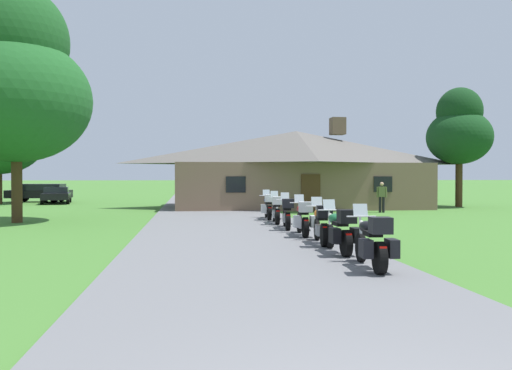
# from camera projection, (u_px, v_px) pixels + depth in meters

# --- Properties ---
(ground_plane) EXTENTS (500.00, 500.00, 0.00)m
(ground_plane) POSITION_uv_depth(u_px,v_px,m) (223.00, 220.00, 23.09)
(ground_plane) COLOR #42752D
(asphalt_driveway) EXTENTS (6.40, 80.00, 0.06)m
(asphalt_driveway) POSITION_uv_depth(u_px,v_px,m) (226.00, 223.00, 21.11)
(asphalt_driveway) COLOR slate
(asphalt_driveway) RESTS_ON ground
(motorcycle_black_nearest_to_camera) EXTENTS (0.81, 2.08, 1.30)m
(motorcycle_black_nearest_to_camera) POSITION_uv_depth(u_px,v_px,m) (373.00, 243.00, 10.39)
(motorcycle_black_nearest_to_camera) COLOR black
(motorcycle_black_nearest_to_camera) RESTS_ON asphalt_driveway
(motorcycle_green_second_in_row) EXTENTS (0.72, 2.08, 1.30)m
(motorcycle_green_second_in_row) POSITION_uv_depth(u_px,v_px,m) (340.00, 231.00, 12.57)
(motorcycle_green_second_in_row) COLOR black
(motorcycle_green_second_in_row) RESTS_ON asphalt_driveway
(motorcycle_orange_third_in_row) EXTENTS (0.71, 2.08, 1.30)m
(motorcycle_orange_third_in_row) POSITION_uv_depth(u_px,v_px,m) (321.00, 224.00, 14.38)
(motorcycle_orange_third_in_row) COLOR black
(motorcycle_orange_third_in_row) RESTS_ON asphalt_driveway
(motorcycle_red_fourth_in_row) EXTENTS (0.81, 2.08, 1.30)m
(motorcycle_red_fourth_in_row) POSITION_uv_depth(u_px,v_px,m) (303.00, 219.00, 16.35)
(motorcycle_red_fourth_in_row) COLOR black
(motorcycle_red_fourth_in_row) RESTS_ON asphalt_driveway
(motorcycle_red_fifth_in_row) EXTENTS (0.71, 2.08, 1.30)m
(motorcycle_red_fifth_in_row) POSITION_uv_depth(u_px,v_px,m) (287.00, 213.00, 18.59)
(motorcycle_red_fifth_in_row) COLOR black
(motorcycle_red_fifth_in_row) RESTS_ON asphalt_driveway
(motorcycle_green_sixth_in_row) EXTENTS (0.66, 2.08, 1.30)m
(motorcycle_green_sixth_in_row) POSITION_uv_depth(u_px,v_px,m) (276.00, 210.00, 20.72)
(motorcycle_green_sixth_in_row) COLOR black
(motorcycle_green_sixth_in_row) RESTS_ON asphalt_driveway
(motorcycle_blue_farthest_in_row) EXTENTS (0.77, 2.08, 1.30)m
(motorcycle_blue_farthest_in_row) POSITION_uv_depth(u_px,v_px,m) (268.00, 207.00, 22.73)
(motorcycle_blue_farthest_in_row) COLOR black
(motorcycle_blue_farthest_in_row) RESTS_ON asphalt_driveway
(stone_lodge) EXTENTS (16.12, 8.45, 5.79)m
(stone_lodge) POSITION_uv_depth(u_px,v_px,m) (296.00, 168.00, 32.73)
(stone_lodge) COLOR brown
(stone_lodge) RESTS_ON ground
(bystander_olive_shirt_near_lodge) EXTENTS (0.53, 0.31, 1.67)m
(bystander_olive_shirt_near_lodge) POSITION_uv_depth(u_px,v_px,m) (382.00, 196.00, 27.73)
(bystander_olive_shirt_near_lodge) COLOR black
(bystander_olive_shirt_near_lodge) RESTS_ON ground
(tree_right_of_lodge) EXTENTS (4.13, 4.13, 7.72)m
(tree_right_of_lodge) POSITION_uv_depth(u_px,v_px,m) (459.00, 130.00, 32.92)
(tree_right_of_lodge) COLOR #422D19
(tree_right_of_lodge) RESTS_ON ground
(tree_left_near) EXTENTS (6.25, 6.25, 10.08)m
(tree_left_near) POSITION_uv_depth(u_px,v_px,m) (16.00, 82.00, 21.62)
(tree_left_near) COLOR #422D19
(tree_left_near) RESTS_ON ground
(parked_black_suv_far_left) EXTENTS (4.72, 2.18, 1.40)m
(parked_black_suv_far_left) POSITION_uv_depth(u_px,v_px,m) (40.00, 192.00, 39.34)
(parked_black_suv_far_left) COLOR black
(parked_black_suv_far_left) RESTS_ON ground
(parked_black_sedan_far_left) EXTENTS (2.55, 4.46, 1.20)m
(parked_black_sedan_far_left) POSITION_uv_depth(u_px,v_px,m) (57.00, 195.00, 37.13)
(parked_black_sedan_far_left) COLOR black
(parked_black_sedan_far_left) RESTS_ON ground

